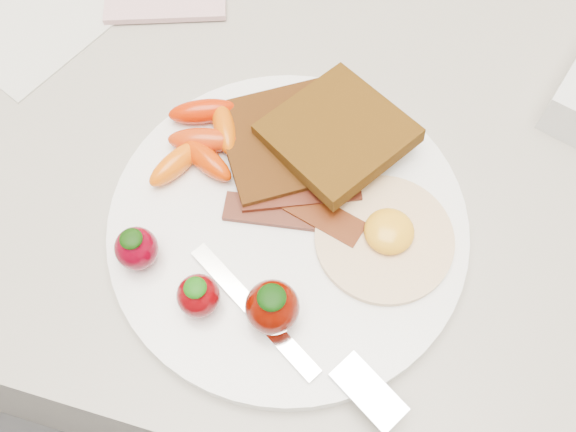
# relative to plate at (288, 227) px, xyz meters

# --- Properties ---
(counter) EXTENTS (2.00, 0.60, 0.90)m
(counter) POSITION_rel_plate_xyz_m (-0.01, 0.13, -0.46)
(counter) COLOR gray
(counter) RESTS_ON ground
(plate) EXTENTS (0.27, 0.27, 0.02)m
(plate) POSITION_rel_plate_xyz_m (0.00, 0.00, 0.00)
(plate) COLOR white
(plate) RESTS_ON counter
(toast_lower) EXTENTS (0.13, 0.13, 0.01)m
(toast_lower) POSITION_rel_plate_xyz_m (-0.02, 0.06, 0.02)
(toast_lower) COLOR black
(toast_lower) RESTS_ON plate
(toast_upper) EXTENTS (0.13, 0.13, 0.02)m
(toast_upper) POSITION_rel_plate_xyz_m (0.02, 0.07, 0.03)
(toast_upper) COLOR #3D2003
(toast_upper) RESTS_ON toast_lower
(fried_egg) EXTENTS (0.12, 0.12, 0.02)m
(fried_egg) POSITION_rel_plate_xyz_m (0.07, 0.01, 0.01)
(fried_egg) COLOR #F9E9CB
(fried_egg) RESTS_ON plate
(bacon_strips) EXTENTS (0.11, 0.06, 0.01)m
(bacon_strips) POSITION_rel_plate_xyz_m (0.00, 0.01, 0.01)
(bacon_strips) COLOR black
(bacon_strips) RESTS_ON plate
(baby_carrots) EXTENTS (0.07, 0.10, 0.02)m
(baby_carrots) POSITION_rel_plate_xyz_m (-0.08, 0.04, 0.02)
(baby_carrots) COLOR #BF3108
(baby_carrots) RESTS_ON plate
(strawberries) EXTENTS (0.14, 0.05, 0.05)m
(strawberries) POSITION_rel_plate_xyz_m (-0.03, -0.07, 0.03)
(strawberries) COLOR #610010
(strawberries) RESTS_ON plate
(fork) EXTENTS (0.17, 0.09, 0.00)m
(fork) POSITION_rel_plate_xyz_m (0.04, -0.09, 0.01)
(fork) COLOR white
(fork) RESTS_ON plate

